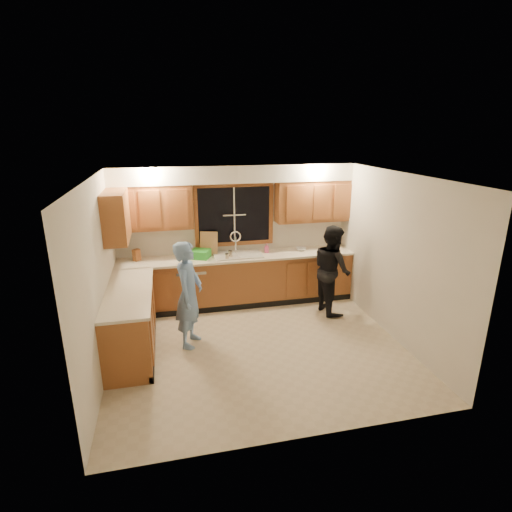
{
  "coord_description": "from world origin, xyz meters",
  "views": [
    {
      "loc": [
        -1.2,
        -5.1,
        3.08
      ],
      "look_at": [
        0.12,
        0.65,
        1.2
      ],
      "focal_mm": 28.0,
      "sensor_mm": 36.0,
      "label": 1
    }
  ],
  "objects": [
    {
      "name": "floor",
      "position": [
        0.0,
        0.0,
        0.0
      ],
      "size": [
        4.2,
        4.2,
        0.0
      ],
      "primitive_type": "plane",
      "color": "#C2B095",
      "rests_on": "ground"
    },
    {
      "name": "ceiling",
      "position": [
        0.0,
        0.0,
        2.5
      ],
      "size": [
        4.2,
        4.2,
        0.0
      ],
      "primitive_type": "plane",
      "rotation": [
        3.14,
        0.0,
        0.0
      ],
      "color": "silver"
    },
    {
      "name": "wall_back",
      "position": [
        0.0,
        1.9,
        1.25
      ],
      "size": [
        4.2,
        0.0,
        4.2
      ],
      "primitive_type": "plane",
      "rotation": [
        1.57,
        0.0,
        0.0
      ],
      "color": "beige",
      "rests_on": "ground"
    },
    {
      "name": "wall_left",
      "position": [
        -2.1,
        0.0,
        1.25
      ],
      "size": [
        0.0,
        3.8,
        3.8
      ],
      "primitive_type": "plane",
      "rotation": [
        1.57,
        0.0,
        1.57
      ],
      "color": "beige",
      "rests_on": "ground"
    },
    {
      "name": "wall_right",
      "position": [
        2.1,
        0.0,
        1.25
      ],
      "size": [
        0.0,
        3.8,
        3.8
      ],
      "primitive_type": "plane",
      "rotation": [
        1.57,
        0.0,
        -1.57
      ],
      "color": "beige",
      "rests_on": "ground"
    },
    {
      "name": "base_cabinets_back",
      "position": [
        0.0,
        1.6,
        0.44
      ],
      "size": [
        4.2,
        0.6,
        0.88
      ],
      "primitive_type": "cube",
      "color": "#96552B",
      "rests_on": "ground"
    },
    {
      "name": "base_cabinets_left",
      "position": [
        -1.8,
        0.35,
        0.44
      ],
      "size": [
        0.6,
        1.9,
        0.88
      ],
      "primitive_type": "cube",
      "color": "#96552B",
      "rests_on": "ground"
    },
    {
      "name": "countertop_back",
      "position": [
        0.0,
        1.58,
        0.9
      ],
      "size": [
        4.2,
        0.63,
        0.04
      ],
      "primitive_type": "cube",
      "color": "beige",
      "rests_on": "base_cabinets_back"
    },
    {
      "name": "countertop_left",
      "position": [
        -1.79,
        0.35,
        0.9
      ],
      "size": [
        0.63,
        1.9,
        0.04
      ],
      "primitive_type": "cube",
      "color": "beige",
      "rests_on": "base_cabinets_left"
    },
    {
      "name": "upper_cabinets_left",
      "position": [
        -1.43,
        1.73,
        1.83
      ],
      "size": [
        1.35,
        0.33,
        0.75
      ],
      "primitive_type": "cube",
      "color": "#96552B",
      "rests_on": "wall_back"
    },
    {
      "name": "upper_cabinets_right",
      "position": [
        1.43,
        1.73,
        1.83
      ],
      "size": [
        1.35,
        0.33,
        0.75
      ],
      "primitive_type": "cube",
      "color": "#96552B",
      "rests_on": "wall_back"
    },
    {
      "name": "upper_cabinets_return",
      "position": [
        -1.94,
        1.12,
        1.83
      ],
      "size": [
        0.33,
        0.9,
        0.75
      ],
      "primitive_type": "cube",
      "color": "#96552B",
      "rests_on": "wall_left"
    },
    {
      "name": "soffit",
      "position": [
        0.0,
        1.72,
        2.35
      ],
      "size": [
        4.2,
        0.35,
        0.3
      ],
      "primitive_type": "cube",
      "color": "white",
      "rests_on": "wall_back"
    },
    {
      "name": "window_frame",
      "position": [
        0.0,
        1.89,
        1.6
      ],
      "size": [
        1.44,
        0.03,
        1.14
      ],
      "color": "black",
      "rests_on": "wall_back"
    },
    {
      "name": "sink",
      "position": [
        0.0,
        1.6,
        0.86
      ],
      "size": [
        0.86,
        0.52,
        0.57
      ],
      "color": "silver",
      "rests_on": "countertop_back"
    },
    {
      "name": "dishwasher",
      "position": [
        -0.85,
        1.59,
        0.41
      ],
      "size": [
        0.6,
        0.56,
        0.82
      ],
      "primitive_type": "cube",
      "color": "silver",
      "rests_on": "floor"
    },
    {
      "name": "stove",
      "position": [
        -1.8,
        -0.22,
        0.45
      ],
      "size": [
        0.58,
        0.75,
        0.9
      ],
      "primitive_type": "cube",
      "color": "silver",
      "rests_on": "floor"
    },
    {
      "name": "man",
      "position": [
        -0.96,
        0.31,
        0.79
      ],
      "size": [
        0.56,
        0.68,
        1.59
      ],
      "primitive_type": "imported",
      "rotation": [
        0.0,
        0.0,
        1.21
      ],
      "color": "#6C93CD",
      "rests_on": "floor"
    },
    {
      "name": "woman",
      "position": [
        1.52,
        0.92,
        0.77
      ],
      "size": [
        0.64,
        0.79,
        1.55
      ],
      "primitive_type": "imported",
      "rotation": [
        0.0,
        0.0,
        1.65
      ],
      "color": "black",
      "rests_on": "floor"
    },
    {
      "name": "knife_block",
      "position": [
        -1.74,
        1.71,
        1.02
      ],
      "size": [
        0.14,
        0.14,
        0.2
      ],
      "primitive_type": "cube",
      "rotation": [
        0.0,
        0.0,
        0.78
      ],
      "color": "#9B562A",
      "rests_on": "countertop_back"
    },
    {
      "name": "cutting_board",
      "position": [
        -0.49,
        1.78,
        1.13
      ],
      "size": [
        0.33,
        0.19,
        0.41
      ],
      "primitive_type": "cube",
      "rotation": [
        -0.21,
        0.0,
        -0.28
      ],
      "color": "tan",
      "rests_on": "countertop_back"
    },
    {
      "name": "dish_crate",
      "position": [
        -0.66,
        1.61,
        0.99
      ],
      "size": [
        0.4,
        0.39,
        0.14
      ],
      "primitive_type": "cube",
      "rotation": [
        0.0,
        0.0,
        -0.43
      ],
      "color": "#25912A",
      "rests_on": "countertop_back"
    },
    {
      "name": "soap_bottle",
      "position": [
        0.55,
        1.66,
        1.01
      ],
      "size": [
        0.1,
        0.1,
        0.17
      ],
      "primitive_type": "imported",
      "rotation": [
        0.0,
        0.0,
        -0.28
      ],
      "color": "#E15590",
      "rests_on": "countertop_back"
    },
    {
      "name": "bowl",
      "position": [
        1.21,
        1.66,
        0.94
      ],
      "size": [
        0.23,
        0.23,
        0.05
      ],
      "primitive_type": "imported",
      "rotation": [
        0.0,
        0.0,
        -0.24
      ],
      "color": "silver",
      "rests_on": "countertop_back"
    },
    {
      "name": "can_left",
      "position": [
        -0.22,
        1.39,
        0.98
      ],
      "size": [
        0.08,
        0.08,
        0.11
      ],
      "primitive_type": "cylinder",
      "rotation": [
        0.0,
        0.0,
        0.23
      ],
      "color": "#C6B398",
      "rests_on": "countertop_back"
    },
    {
      "name": "can_right",
      "position": [
        -0.15,
        1.48,
        0.99
      ],
      "size": [
        0.1,
        0.1,
        0.13
      ],
      "primitive_type": "cylinder",
      "rotation": [
        0.0,
        0.0,
        0.38
      ],
      "color": "#C6B398",
      "rests_on": "countertop_back"
    }
  ]
}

